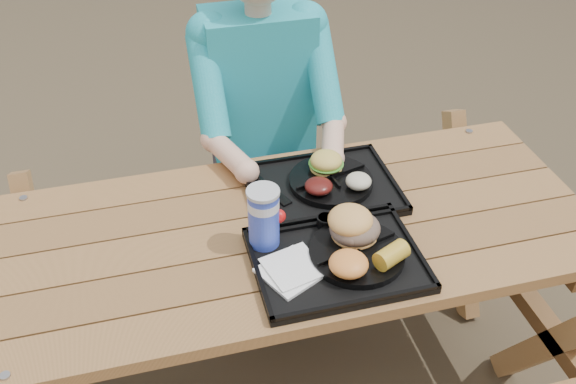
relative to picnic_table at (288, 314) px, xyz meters
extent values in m
plane|color=#999999|center=(0.00, 0.00, -0.38)|extent=(60.00, 60.00, 0.00)
cube|color=black|center=(0.09, -0.18, 0.39)|extent=(0.45, 0.35, 0.02)
cube|color=black|center=(0.15, 0.14, 0.39)|extent=(0.45, 0.35, 0.02)
cylinder|color=black|center=(0.14, -0.18, 0.41)|extent=(0.26, 0.26, 0.02)
cylinder|color=black|center=(0.18, 0.15, 0.41)|extent=(0.26, 0.26, 0.02)
cube|color=white|center=(-0.05, -0.20, 0.40)|extent=(0.19, 0.19, 0.02)
cylinder|color=#1A35C9|center=(-0.08, -0.07, 0.48)|extent=(0.08, 0.08, 0.17)
cylinder|color=black|center=(0.10, -0.04, 0.41)|extent=(0.05, 0.05, 0.03)
cylinder|color=gold|center=(0.16, -0.06, 0.41)|extent=(0.05, 0.05, 0.03)
ellipsoid|color=#FF9E43|center=(0.10, -0.25, 0.44)|extent=(0.10, 0.10, 0.05)
cube|color=black|center=(-0.01, 0.16, 0.40)|extent=(0.10, 0.18, 0.01)
ellipsoid|color=#551411|center=(0.12, 0.09, 0.43)|extent=(0.09, 0.09, 0.04)
ellipsoid|color=beige|center=(0.24, 0.08, 0.44)|extent=(0.08, 0.08, 0.04)
camera|label=1|loc=(-0.36, -1.36, 1.59)|focal=40.00mm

